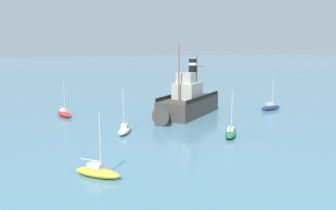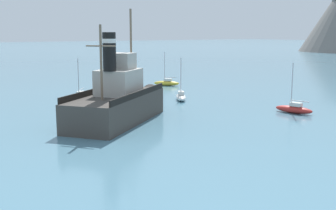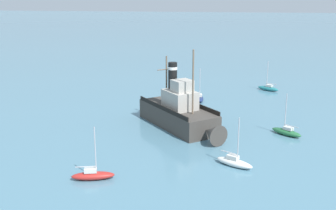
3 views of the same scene
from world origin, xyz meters
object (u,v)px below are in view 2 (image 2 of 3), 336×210
object	(u,v)px
sailboat_red	(294,109)
sailboat_yellow	(167,83)
old_tugboat	(120,101)
sailboat_green	(80,97)
sailboat_white	(181,96)

from	to	relation	value
sailboat_red	sailboat_yellow	world-z (taller)	same
old_tugboat	sailboat_yellow	xyz separation A→B (m)	(-18.83, 16.58, -1.40)
sailboat_green	sailboat_yellow	bearing A→B (deg)	111.77
old_tugboat	sailboat_white	distance (m)	12.92
old_tugboat	sailboat_green	size ratio (longest dim) A/B	2.71
sailboat_white	old_tugboat	bearing A→B (deg)	-58.77
old_tugboat	sailboat_yellow	distance (m)	25.13
sailboat_yellow	sailboat_green	distance (m)	16.83
sailboat_yellow	sailboat_white	bearing A→B (deg)	-24.70
old_tugboat	sailboat_white	bearing A→B (deg)	121.23
sailboat_red	sailboat_yellow	xyz separation A→B (m)	(-24.55, 0.63, 0.00)
sailboat_yellow	sailboat_red	bearing A→B (deg)	-1.47
sailboat_green	old_tugboat	bearing A→B (deg)	-4.31
sailboat_white	sailboat_green	xyz separation A→B (m)	(-5.93, -10.03, 0.00)
sailboat_white	sailboat_red	bearing A→B (deg)	21.87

